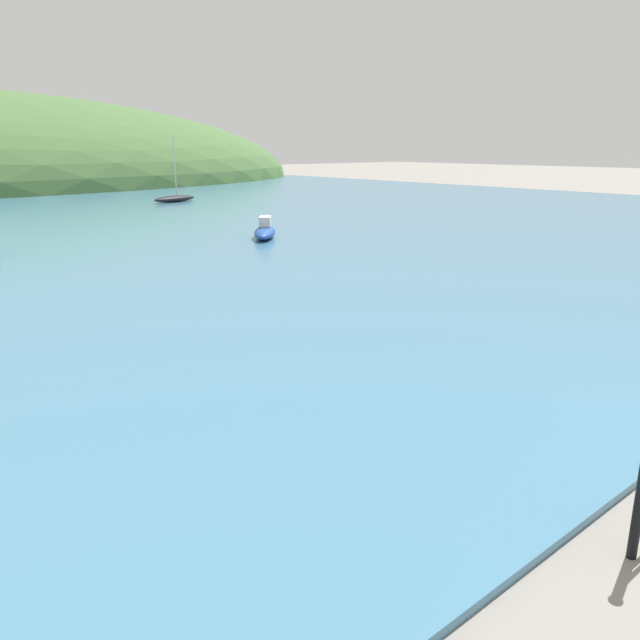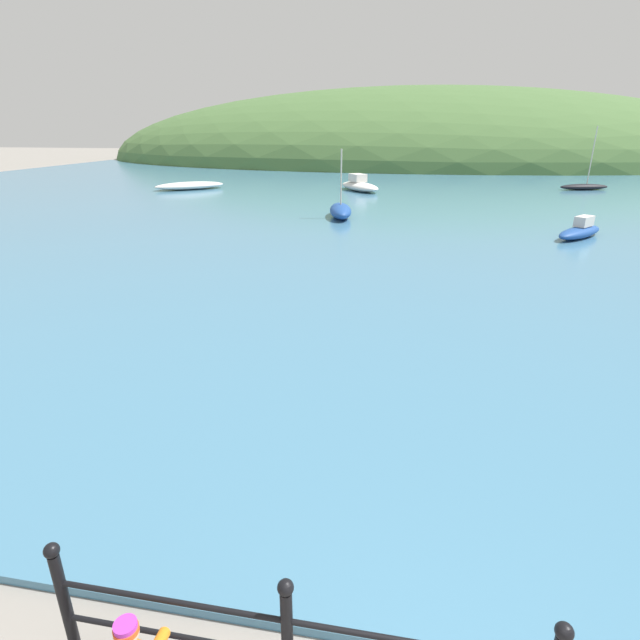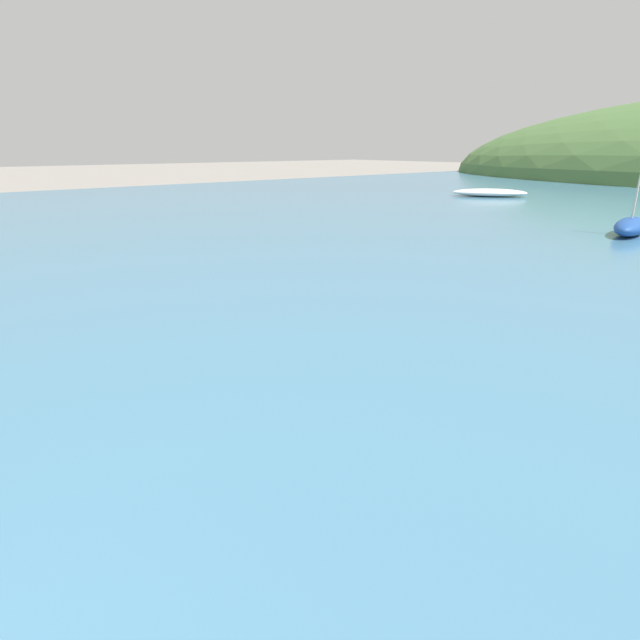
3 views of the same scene
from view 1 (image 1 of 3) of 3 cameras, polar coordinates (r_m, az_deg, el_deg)
The scene contains 3 objects.
water at distance 33.65m, azimuth -26.08°, elevation 7.98°, with size 80.00×60.00×0.10m, color teal.
boat_far_left at distance 42.24m, azimuth -13.13°, elevation 10.79°, with size 3.48×1.68×4.12m.
boat_far_right at distance 25.09m, azimuth -5.06°, elevation 8.11°, with size 2.53×2.80×0.82m.
Camera 1 is at (-8.39, -0.38, 3.65)m, focal length 35.00 mm.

